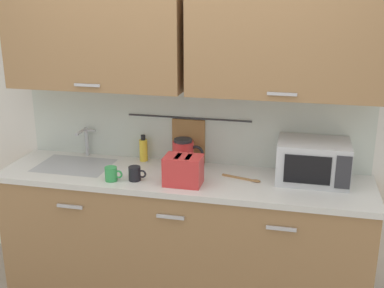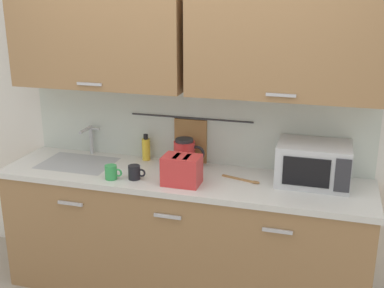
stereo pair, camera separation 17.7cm
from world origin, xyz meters
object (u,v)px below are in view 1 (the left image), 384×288
toaster (183,170)px  mug_by_kettle (135,174)px  mug_near_sink (111,174)px  microwave (313,161)px  electric_kettle (184,154)px  dish_soap_bottle (143,149)px  wooden_spoon (246,179)px

toaster → mug_by_kettle: (-0.33, -0.01, -0.05)m
mug_near_sink → toaster: size_ratio=0.47×
microwave → electric_kettle: size_ratio=2.03×
mug_near_sink → mug_by_kettle: 0.15m
electric_kettle → mug_by_kettle: electric_kettle is taller
microwave → dish_soap_bottle: size_ratio=2.35×
electric_kettle → mug_by_kettle: (-0.25, -0.32, -0.05)m
microwave → mug_near_sink: size_ratio=3.83×
electric_kettle → toaster: 0.32m
electric_kettle → wooden_spoon: bearing=-17.4°
mug_by_kettle → wooden_spoon: mug_by_kettle is taller
electric_kettle → toaster: size_ratio=0.89×
dish_soap_bottle → microwave: bearing=-5.8°
mug_by_kettle → wooden_spoon: size_ratio=0.44×
dish_soap_bottle → mug_by_kettle: 0.39m
mug_by_kettle → wooden_spoon: bearing=13.7°
microwave → mug_by_kettle: 1.17m
electric_kettle → microwave: bearing=-3.7°
microwave → mug_near_sink: microwave is taller
mug_near_sink → mug_by_kettle: size_ratio=1.00×
dish_soap_bottle → toaster: (0.39, -0.37, 0.01)m
microwave → electric_kettle: bearing=176.3°
microwave → toaster: (-0.81, -0.25, -0.04)m
microwave → electric_kettle: microwave is taller
mug_near_sink → mug_by_kettle: (0.15, 0.04, 0.00)m
microwave → wooden_spoon: (-0.42, -0.09, -0.13)m
mug_by_kettle → electric_kettle: bearing=51.6°
microwave → electric_kettle: (-0.88, 0.06, -0.03)m
dish_soap_bottle → mug_near_sink: dish_soap_bottle is taller
mug_near_sink → wooden_spoon: size_ratio=0.44×
toaster → wooden_spoon: size_ratio=0.94×
mug_near_sink → microwave: bearing=13.2°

